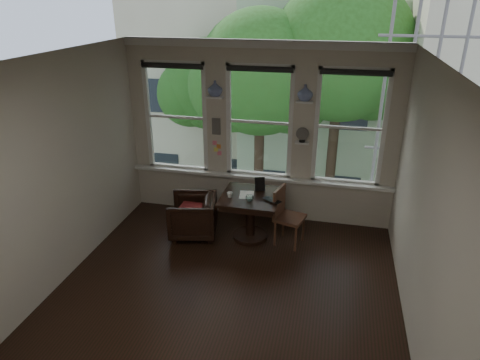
% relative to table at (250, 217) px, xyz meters
% --- Properties ---
extents(ground, '(4.50, 4.50, 0.00)m').
position_rel_table_xyz_m(ground, '(-0.03, -1.40, -0.38)').
color(ground, black).
rests_on(ground, ground).
extents(ceiling, '(4.50, 4.50, 0.00)m').
position_rel_table_xyz_m(ceiling, '(-0.03, -1.40, 2.62)').
color(ceiling, silver).
rests_on(ceiling, ground).
extents(wall_back, '(4.50, 0.00, 4.50)m').
position_rel_table_xyz_m(wall_back, '(-0.03, 0.85, 1.12)').
color(wall_back, beige).
rests_on(wall_back, ground).
extents(wall_front, '(4.50, 0.00, 4.50)m').
position_rel_table_xyz_m(wall_front, '(-0.03, -3.65, 1.12)').
color(wall_front, beige).
rests_on(wall_front, ground).
extents(wall_left, '(0.00, 4.50, 4.50)m').
position_rel_table_xyz_m(wall_left, '(-2.28, -1.40, 1.12)').
color(wall_left, beige).
rests_on(wall_left, ground).
extents(wall_right, '(0.00, 4.50, 4.50)m').
position_rel_table_xyz_m(wall_right, '(2.22, -1.40, 1.12)').
color(wall_right, beige).
rests_on(wall_right, ground).
extents(window_left, '(1.10, 0.12, 1.90)m').
position_rel_table_xyz_m(window_left, '(-1.48, 0.85, 1.32)').
color(window_left, white).
rests_on(window_left, ground).
extents(window_center, '(1.10, 0.12, 1.90)m').
position_rel_table_xyz_m(window_center, '(-0.03, 0.85, 1.32)').
color(window_center, white).
rests_on(window_center, ground).
extents(window_right, '(1.10, 0.12, 1.90)m').
position_rel_table_xyz_m(window_right, '(1.42, 0.85, 1.32)').
color(window_right, white).
rests_on(window_right, ground).
extents(shelf_left, '(0.26, 0.16, 0.03)m').
position_rel_table_xyz_m(shelf_left, '(-0.76, 0.75, 1.73)').
color(shelf_left, white).
rests_on(shelf_left, ground).
extents(shelf_right, '(0.26, 0.16, 0.03)m').
position_rel_table_xyz_m(shelf_right, '(0.69, 0.75, 1.73)').
color(shelf_right, white).
rests_on(shelf_right, ground).
extents(intercom, '(0.14, 0.06, 0.28)m').
position_rel_table_xyz_m(intercom, '(-0.76, 0.78, 1.23)').
color(intercom, '#59544F').
rests_on(intercom, ground).
extents(sticky_notes, '(0.16, 0.01, 0.24)m').
position_rel_table_xyz_m(sticky_notes, '(-0.76, 0.79, 0.88)').
color(sticky_notes, pink).
rests_on(sticky_notes, ground).
extents(desk_fan, '(0.20, 0.20, 0.24)m').
position_rel_table_xyz_m(desk_fan, '(0.69, 0.73, 1.16)').
color(desk_fan, '#59544F').
rests_on(desk_fan, ground).
extents(vase_left, '(0.24, 0.24, 0.25)m').
position_rel_table_xyz_m(vase_left, '(-0.76, 0.75, 1.86)').
color(vase_left, silver).
rests_on(vase_left, shelf_left).
extents(vase_right, '(0.24, 0.24, 0.25)m').
position_rel_table_xyz_m(vase_right, '(0.69, 0.75, 1.86)').
color(vase_right, silver).
rests_on(vase_right, shelf_right).
extents(table, '(0.90, 0.90, 0.75)m').
position_rel_table_xyz_m(table, '(0.00, 0.00, 0.00)').
color(table, black).
rests_on(table, ground).
extents(armchair_left, '(0.87, 0.86, 0.68)m').
position_rel_table_xyz_m(armchair_left, '(-0.93, -0.12, -0.04)').
color(armchair_left, black).
rests_on(armchair_left, ground).
extents(cushion_red, '(0.45, 0.45, 0.06)m').
position_rel_table_xyz_m(cushion_red, '(-0.93, -0.12, 0.08)').
color(cushion_red, maroon).
rests_on(cushion_red, armchair_left).
extents(side_chair_right, '(0.51, 0.51, 0.92)m').
position_rel_table_xyz_m(side_chair_right, '(0.63, -0.04, 0.09)').
color(side_chair_right, '#492A1A').
rests_on(side_chair_right, ground).
extents(laptop, '(0.37, 0.33, 0.02)m').
position_rel_table_xyz_m(laptop, '(0.33, -0.16, 0.39)').
color(laptop, black).
rests_on(laptop, table).
extents(mug, '(0.09, 0.09, 0.08)m').
position_rel_table_xyz_m(mug, '(-0.30, -0.13, 0.42)').
color(mug, white).
rests_on(mug, table).
extents(drinking_glass, '(0.13, 0.13, 0.10)m').
position_rel_table_xyz_m(drinking_glass, '(0.02, -0.20, 0.42)').
color(drinking_glass, white).
rests_on(drinking_glass, table).
extents(tablet, '(0.18, 0.13, 0.22)m').
position_rel_table_xyz_m(tablet, '(0.10, 0.23, 0.48)').
color(tablet, black).
rests_on(tablet, table).
extents(papers, '(0.26, 0.33, 0.00)m').
position_rel_table_xyz_m(papers, '(-0.06, 0.01, 0.38)').
color(papers, silver).
rests_on(papers, table).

